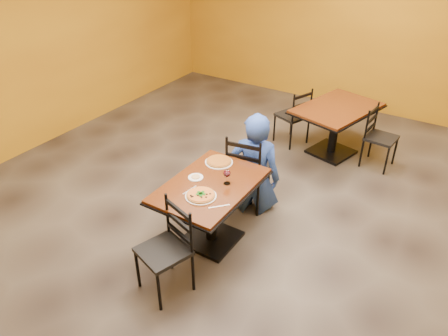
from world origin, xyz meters
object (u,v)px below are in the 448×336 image
Objects in this scene: chair_second_right at (381,138)px; plate_main at (201,196)px; wine_glass at (227,176)px; diner at (255,162)px; side_plate at (196,177)px; pizza_far at (219,161)px; pizza_main at (201,195)px; table_main at (211,199)px; chair_main_far at (248,169)px; plate_far at (219,162)px; chair_second_left at (292,116)px; table_second at (336,119)px; chair_main_near at (163,252)px.

plate_main is at bearing 164.34° from chair_second_right.
diner is at bearing 94.88° from wine_glass.
diner is 0.87m from side_plate.
pizza_far is (-1.26, -2.20, 0.34)m from chair_second_right.
pizza_main is 0.35m from side_plate.
table_main is at bearing -3.67° from side_plate.
chair_main_far is 0.88m from side_plate.
chair_second_right reaches higher than pizza_far.
chair_main_far is 3.16× the size of plate_main.
pizza_far is (0.00, 0.00, 0.02)m from plate_far.
diner is 1.08m from pizza_main.
diner is at bearing 88.28° from plate_main.
side_plate is (0.05, -2.59, 0.31)m from chair_second_left.
chair_second_right is 2.80× the size of plate_main.
table_main is 4.33× the size of pizza_main.
chair_main_far is 1.79m from chair_second_left.
chair_main_far is 3.16× the size of plate_far.
table_second is at bearing 76.40° from side_plate.
table_second is 5.17× the size of pizza_far.
side_plate is (-0.19, -0.81, 0.26)m from chair_main_far.
chair_second_left reaches higher than table_main.
diner is (0.08, 0.83, 0.06)m from table_main.
chair_main_near is 1.64m from chair_main_far.
plate_main is at bearing -72.56° from plate_far.
chair_main_far is at bearing -14.89° from diner.
plate_far is at bearing 133.94° from wine_glass.
plate_far is at bearing 23.63° from chair_second_left.
plate_main reaches higher than table_second.
pizza_main is at bearing -72.56° from pizza_far.
plate_far is (-0.20, 0.64, -0.02)m from pizza_main.
chair_main_near is 3.43m from chair_second_left.
chair_second_left is at bearing -96.81° from diner.
pizza_far is (0.08, -2.20, 0.32)m from chair_second_left.
table_second is 1.62× the size of chair_second_left.
plate_main is 1.09× the size of pizza_main.
wine_glass is (-0.29, -2.51, 0.28)m from table_second.
diner reaches higher than plate_main.
pizza_far is (-0.20, 0.64, 0.00)m from pizza_main.
diner is at bearing 61.20° from pizza_far.
chair_main_far reaches higher than table_second.
plate_main is 1.94× the size of side_plate.
wine_glass reaches higher than pizza_main.
plate_far is at bearing 110.83° from table_main.
chair_main_near is 1.27m from pizza_far.
pizza_main is at bearing 71.33° from diner.
pizza_main is at bearing -105.78° from wine_glass.
chair_main_near reaches higher than table_second.
wine_glass is at bearing 163.74° from chair_second_right.
diner reaches higher than chair_main_far.
wine_glass reaches higher than table_second.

